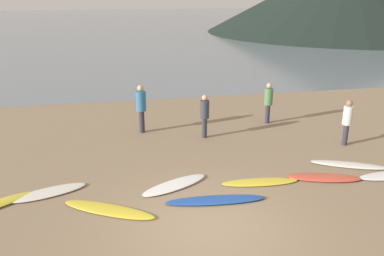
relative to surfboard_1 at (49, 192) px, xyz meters
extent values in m
cube|color=#8C7559|center=(3.69, 7.65, -0.14)|extent=(120.00, 120.00, 0.20)
cube|color=slate|center=(3.69, 58.96, -0.04)|extent=(140.00, 100.00, 0.01)
ellipsoid|color=silver|center=(0.00, 0.00, 0.00)|extent=(2.03, 1.18, 0.08)
ellipsoid|color=yellow|center=(1.52, -1.19, 0.00)|extent=(2.35, 1.67, 0.08)
ellipsoid|color=white|center=(3.29, -0.25, 0.00)|extent=(2.08, 1.41, 0.09)
ellipsoid|color=#1E479E|center=(4.15, -1.28, 0.00)|extent=(2.56, 0.70, 0.09)
ellipsoid|color=yellow|center=(5.61, -0.54, -0.01)|extent=(2.18, 0.67, 0.07)
ellipsoid|color=#D84C38|center=(7.47, -0.66, 0.01)|extent=(2.12, 1.10, 0.09)
ellipsoid|color=silver|center=(8.65, -0.03, 0.01)|extent=(2.24, 1.38, 0.09)
cylinder|color=#2D2D38|center=(2.81, 4.32, 0.38)|extent=(0.20, 0.20, 0.84)
cylinder|color=teal|center=(2.81, 4.32, 1.16)|extent=(0.36, 0.36, 0.73)
sphere|color=tan|center=(2.81, 4.32, 1.64)|extent=(0.24, 0.24, 0.24)
cylinder|color=#2D2D38|center=(4.96, 3.30, 0.33)|extent=(0.18, 0.18, 0.73)
cylinder|color=#333842|center=(4.96, 3.30, 1.01)|extent=(0.32, 0.32, 0.64)
sphere|color=tan|center=(4.96, 3.30, 1.43)|extent=(0.21, 0.21, 0.21)
cylinder|color=#2D2D38|center=(7.80, 4.42, 0.34)|extent=(0.18, 0.18, 0.75)
cylinder|color=#4C7A4C|center=(7.80, 4.42, 1.04)|extent=(0.33, 0.33, 0.66)
sphere|color=tan|center=(7.80, 4.42, 1.48)|extent=(0.21, 0.21, 0.21)
cylinder|color=#2D2D38|center=(9.49, 1.61, 0.33)|extent=(0.18, 0.18, 0.74)
cylinder|color=beige|center=(9.49, 1.61, 1.02)|extent=(0.32, 0.32, 0.64)
sphere|color=#936B4C|center=(9.49, 1.61, 1.44)|extent=(0.21, 0.21, 0.21)
camera|label=1|loc=(1.77, -9.85, 4.97)|focal=37.43mm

